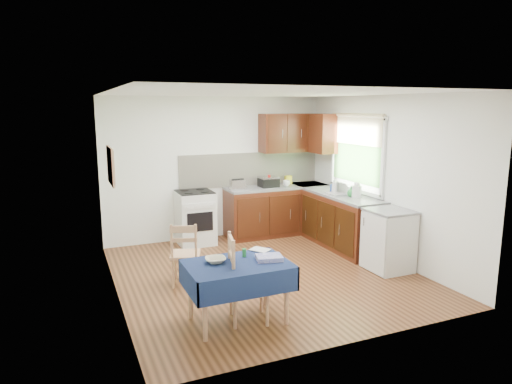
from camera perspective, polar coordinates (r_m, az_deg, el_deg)
name	(u,v)px	position (r m, az deg, el deg)	size (l,w,h in m)	color
floor	(265,273)	(6.55, 1.10, -10.15)	(4.20, 4.20, 0.00)	#442512
ceiling	(265,93)	(6.13, 1.18, 12.28)	(4.00, 4.20, 0.02)	white
wall_back	(217,168)	(8.16, -4.93, 3.01)	(4.00, 0.02, 2.50)	white
wall_front	(356,222)	(4.43, 12.36, -3.62)	(4.00, 0.02, 2.50)	white
wall_left	(113,198)	(5.71, -17.49, -0.70)	(0.02, 4.20, 2.50)	silver
wall_right	(384,178)	(7.26, 15.69, 1.72)	(0.02, 4.20, 2.50)	white
base_cabinets	(306,216)	(8.09, 6.25, -2.99)	(1.90, 2.30, 0.86)	#371209
worktop_back	(277,187)	(8.33, 2.64, 0.62)	(1.90, 0.60, 0.04)	slate
worktop_right	(343,195)	(7.66, 10.77, -0.43)	(0.60, 1.70, 0.04)	slate
worktop_corner	(308,185)	(8.63, 6.54, 0.91)	(0.60, 0.60, 0.04)	slate
splashback	(251,169)	(8.37, -0.66, 2.90)	(2.70, 0.02, 0.60)	beige
upper_cabinets	(301,133)	(8.43, 5.63, 7.34)	(1.20, 0.85, 0.70)	#371209
stove	(195,217)	(7.88, -7.61, -3.17)	(0.60, 0.61, 0.92)	silver
window	(356,148)	(7.75, 12.44, 5.39)	(0.04, 1.48, 1.26)	#2F5924
fridge	(389,240)	(6.83, 16.26, -5.81)	(0.58, 0.60, 0.89)	silver
corkboard	(111,166)	(5.96, -17.69, 3.14)	(0.04, 0.62, 0.47)	tan
dining_table	(238,272)	(4.99, -2.32, -10.01)	(1.11, 0.75, 0.67)	#111D44
chair_far	(185,252)	(6.09, -8.87, -7.41)	(0.48, 0.48, 0.85)	tan
chair_near	(244,276)	(5.02, -1.50, -10.45)	(0.52, 0.52, 0.98)	tan
toaster	(238,185)	(7.92, -2.30, 0.91)	(0.26, 0.16, 0.20)	#B1B0B5
sandwich_press	(269,182)	(8.22, 1.58, 1.30)	(0.32, 0.28, 0.19)	black
sauce_bottle	(269,181)	(8.15, 1.65, 1.37)	(0.05, 0.05, 0.23)	#AF120E
yellow_packet	(288,180)	(8.54, 4.05, 1.52)	(0.12, 0.08, 0.16)	yellow
dish_rack	(341,193)	(7.68, 10.56, -0.07)	(0.43, 0.33, 0.20)	gray
kettle	(357,191)	(7.40, 12.48, 0.17)	(0.15, 0.15, 0.25)	silver
cup	(286,183)	(8.32, 3.83, 1.11)	(0.13, 0.13, 0.11)	white
soap_bottle_a	(335,185)	(7.69, 9.82, 0.82)	(0.10, 0.10, 0.27)	silver
soap_bottle_b	(333,186)	(7.82, 9.61, 0.70)	(0.09, 0.09, 0.19)	#1C41A8
soap_bottle_c	(351,191)	(7.47, 11.83, 0.07)	(0.13, 0.13, 0.17)	#238236
plate_bowl	(215,260)	(4.98, -5.09, -8.47)	(0.22, 0.22, 0.05)	beige
book	(256,252)	(5.30, 0.06, -7.48)	(0.16, 0.22, 0.02)	white
spice_jar	(244,253)	(5.14, -1.47, -7.60)	(0.05, 0.05, 0.09)	#24853B
tea_towel	(269,258)	(5.05, 1.65, -8.21)	(0.28, 0.22, 0.05)	#292999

